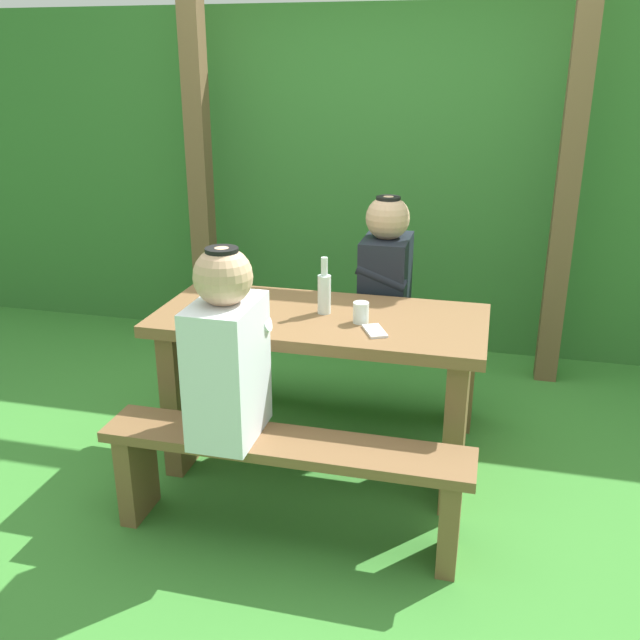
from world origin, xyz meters
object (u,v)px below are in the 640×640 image
object	(u,v)px
bench_far	(346,356)
person_white_shirt	(227,352)
cell_phone	(375,331)
bench_near	(285,468)
bottle_left	(324,291)
person_black_coat	(386,276)
drinking_glass	(361,313)
picnic_table	(320,364)

from	to	relation	value
bench_far	person_white_shirt	size ratio (longest dim) A/B	1.95
cell_phone	bench_near	bearing A→B (deg)	-149.05
bench_far	cell_phone	size ratio (longest dim) A/B	10.00
bench_near	person_white_shirt	xyz separation A→B (m)	(-0.21, 0.00, 0.45)
bench_far	bottle_left	xyz separation A→B (m)	(0.01, -0.52, 0.52)
person_white_shirt	person_black_coat	distance (m)	1.15
person_black_coat	drinking_glass	xyz separation A→B (m)	(-0.01, -0.59, 0.01)
bench_near	bottle_left	distance (m)	0.77
person_white_shirt	picnic_table	bearing A→B (deg)	68.75
bench_near	picnic_table	bearing A→B (deg)	90.00
bench_near	person_white_shirt	bearing A→B (deg)	179.10
drinking_glass	cell_phone	distance (m)	0.13
person_black_coat	cell_phone	size ratio (longest dim) A/B	5.14
drinking_glass	bottle_left	size ratio (longest dim) A/B	0.35
bench_near	bottle_left	size ratio (longest dim) A/B	5.70
person_white_shirt	drinking_glass	size ratio (longest dim) A/B	8.26
cell_phone	bench_far	bearing A→B (deg)	84.78
picnic_table	person_white_shirt	distance (m)	0.64
drinking_glass	person_white_shirt	bearing A→B (deg)	-128.83
person_white_shirt	cell_phone	distance (m)	0.62
bottle_left	drinking_glass	bearing A→B (deg)	-23.85
picnic_table	bench_near	bearing A→B (deg)	-90.00
person_black_coat	cell_phone	bearing A→B (deg)	-84.48
drinking_glass	bench_near	bearing A→B (deg)	-110.55
bench_far	drinking_glass	distance (m)	0.77
bench_far	person_black_coat	xyz separation A→B (m)	(0.19, -0.00, 0.45)
bench_far	person_white_shirt	bearing A→B (deg)	-100.97
person_white_shirt	person_black_coat	world-z (taller)	same
person_black_coat	picnic_table	bearing A→B (deg)	-109.81
cell_phone	picnic_table	bearing A→B (deg)	125.24
picnic_table	bench_far	bearing A→B (deg)	90.00
person_black_coat	cell_phone	world-z (taller)	person_black_coat
bench_near	cell_phone	size ratio (longest dim) A/B	10.00
person_white_shirt	drinking_glass	world-z (taller)	person_white_shirt
picnic_table	person_white_shirt	bearing A→B (deg)	-111.25
drinking_glass	cell_phone	size ratio (longest dim) A/B	0.62
bench_near	bench_far	size ratio (longest dim) A/B	1.00
bench_far	bottle_left	world-z (taller)	bottle_left
picnic_table	drinking_glass	distance (m)	0.33
bench_near	drinking_glass	distance (m)	0.70
drinking_glass	bottle_left	bearing A→B (deg)	156.15
person_white_shirt	bottle_left	distance (m)	0.61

